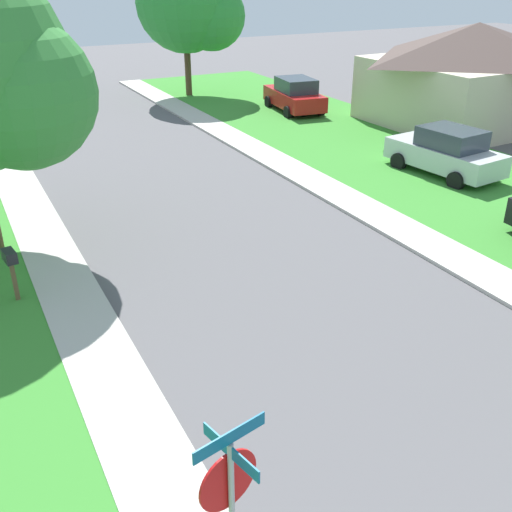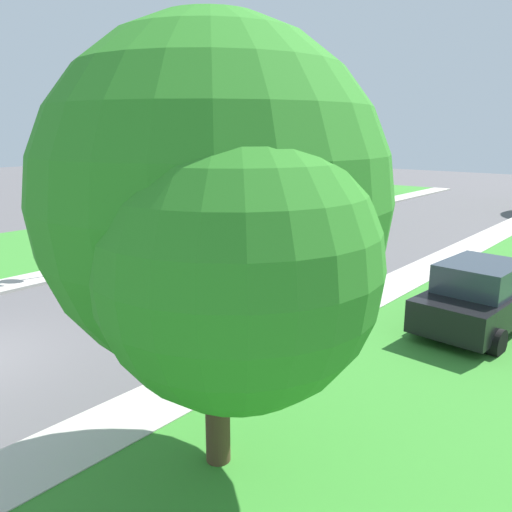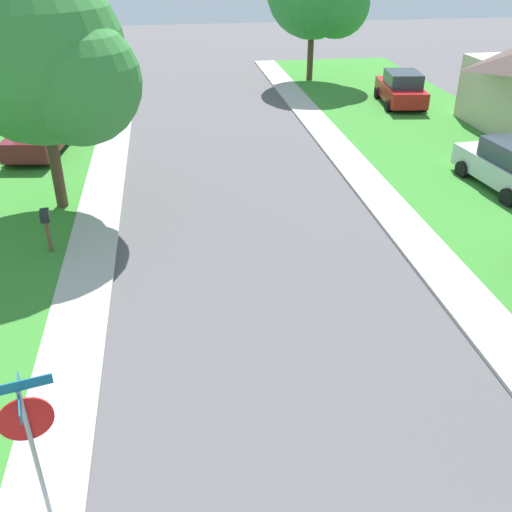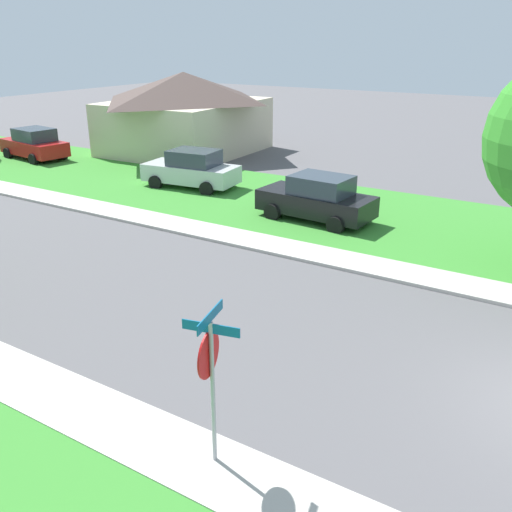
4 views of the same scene
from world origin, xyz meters
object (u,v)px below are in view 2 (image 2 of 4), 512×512
car_green_across_road (368,183)px  mailbox (213,213)px  stop_sign_far_corner (52,222)px  tree_across_left (219,215)px  house_left_setback (187,167)px  car_maroon_near_corner (294,196)px  tree_sidewalk_far (256,133)px  car_black_driveway_right (481,297)px

car_green_across_road → mailbox: bearing=-84.1°
stop_sign_far_corner → tree_across_left: 12.30m
stop_sign_far_corner → house_left_setback: house_left_setback is taller
car_maroon_near_corner → tree_sidewalk_far: 7.25m
stop_sign_far_corner → house_left_setback: (-11.24, 16.35, 0.49)m
tree_across_left → mailbox: tree_across_left is taller
tree_sidewalk_far → mailbox: (-0.19, -2.96, -3.69)m
mailbox → car_maroon_near_corner: bearing=100.4°
tree_sidewalk_far → tree_across_left: bearing=-51.3°
car_maroon_near_corner → tree_across_left: bearing=-56.3°
stop_sign_far_corner → tree_sidewalk_far: size_ratio=0.37×
car_black_driveway_right → tree_sidewalk_far: tree_sidewalk_far is taller
tree_sidewalk_far → car_green_across_road: bearing=97.7°
stop_sign_far_corner → car_maroon_near_corner: (-2.90, 17.63, -1.01)m
tree_across_left → mailbox: size_ratio=4.77×
car_maroon_near_corner → house_left_setback: bearing=-171.3°
stop_sign_far_corner → tree_across_left: bearing=-19.0°
car_green_across_road → tree_sidewalk_far: tree_sidewalk_far is taller
car_green_across_road → tree_across_left: tree_across_left is taller
tree_across_left → car_black_driveway_right: bearing=83.3°
car_maroon_near_corner → car_green_across_road: size_ratio=1.01×
car_green_across_road → car_black_driveway_right: size_ratio=1.01×
car_green_across_road → car_black_driveway_right: same height
car_maroon_near_corner → house_left_setback: size_ratio=0.50×
stop_sign_far_corner → car_maroon_near_corner: stop_sign_far_corner is taller
stop_sign_far_corner → car_maroon_near_corner: 17.90m
tree_sidewalk_far → house_left_setback: size_ratio=0.82×
stop_sign_far_corner → mailbox: size_ratio=2.11×
car_maroon_near_corner → tree_across_left: tree_across_left is taller
car_black_driveway_right → stop_sign_far_corner: bearing=-161.4°
car_maroon_near_corner → house_left_setback: house_left_setback is taller
stop_sign_far_corner → mailbox: bearing=98.3°
car_green_across_road → house_left_setback: house_left_setback is taller
tree_across_left → house_left_setback: 30.52m
house_left_setback → mailbox: (9.96, -7.58, -1.37)m
car_black_driveway_right → house_left_setback: 26.67m
house_left_setback → car_green_across_road: bearing=55.2°
stop_sign_far_corner → car_green_across_road: size_ratio=0.62×
car_maroon_near_corner → house_left_setback: 8.57m
tree_across_left → mailbox: (-12.77, 12.74, -2.78)m
car_black_driveway_right → house_left_setback: bearing=152.8°
stop_sign_far_corner → mailbox: stop_sign_far_corner is taller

